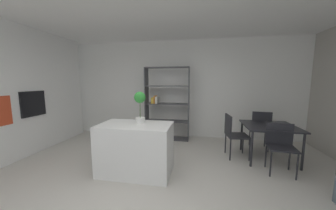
% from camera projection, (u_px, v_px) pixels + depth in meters
% --- Properties ---
extents(ground_plane, '(10.01, 10.01, 0.00)m').
position_uv_depth(ground_plane, '(150.00, 186.00, 2.80)').
color(ground_plane, beige).
extents(back_partition, '(7.27, 0.06, 2.82)m').
position_uv_depth(back_partition, '(175.00, 89.00, 5.29)').
color(back_partition, white).
rests_on(back_partition, ground_plane).
extents(built_in_oven, '(0.06, 0.58, 0.56)m').
position_uv_depth(built_in_oven, '(33.00, 104.00, 3.97)').
color(built_in_oven, black).
rests_on(built_in_oven, ground_plane).
extents(kitchen_island, '(1.27, 0.74, 0.89)m').
position_uv_depth(kitchen_island, '(136.00, 148.00, 3.18)').
color(kitchen_island, white).
rests_on(kitchen_island, ground_plane).
extents(potted_plant_on_island, '(0.21, 0.21, 0.57)m').
position_uv_depth(potted_plant_on_island, '(140.00, 103.00, 3.19)').
color(potted_plant_on_island, white).
rests_on(potted_plant_on_island, kitchen_island).
extents(open_bookshelf, '(1.23, 0.37, 2.03)m').
position_uv_depth(open_bookshelf, '(165.00, 105.00, 5.03)').
color(open_bookshelf, '#4C4C51').
rests_on(open_bookshelf, ground_plane).
extents(dining_table, '(1.01, 0.97, 0.74)m').
position_uv_depth(dining_table, '(269.00, 129.00, 3.71)').
color(dining_table, '#232328').
rests_on(dining_table, ground_plane).
extents(dining_chair_far, '(0.46, 0.47, 0.95)m').
position_uv_depth(dining_chair_far, '(260.00, 127.00, 4.22)').
color(dining_chair_far, '#232328').
rests_on(dining_chair_far, ground_plane).
extents(dining_chair_near, '(0.50, 0.47, 0.88)m').
position_uv_depth(dining_chair_near, '(280.00, 143.00, 3.22)').
color(dining_chair_near, '#232328').
rests_on(dining_chair_near, ground_plane).
extents(dining_chair_island_side, '(0.50, 0.51, 0.93)m').
position_uv_depth(dining_chair_island_side, '(233.00, 132.00, 3.83)').
color(dining_chair_island_side, '#232328').
rests_on(dining_chair_island_side, ground_plane).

